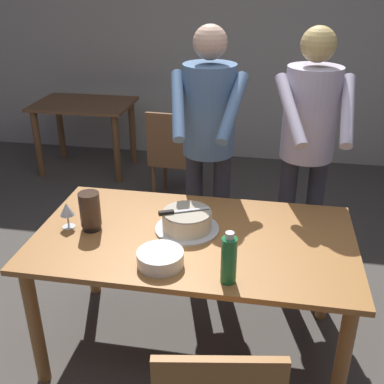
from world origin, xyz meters
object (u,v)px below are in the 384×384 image
(plate_stack, at_px, (160,258))
(background_table, at_px, (85,118))
(person_standing_beside, at_px, (308,138))
(background_chair_1, at_px, (176,154))
(main_dining_table, at_px, (194,252))
(wine_glass_near, at_px, (67,210))
(person_cutting_cake, at_px, (209,134))
(cake_knife, at_px, (173,212))
(cake_on_platter, at_px, (187,221))
(water_bottle, at_px, (229,259))
(hurricane_lamp, at_px, (90,211))

(plate_stack, bearing_deg, background_table, 118.57)
(person_standing_beside, height_order, background_chair_1, person_standing_beside)
(background_chair_1, bearing_deg, background_table, 149.83)
(main_dining_table, bearing_deg, background_chair_1, 104.97)
(wine_glass_near, bearing_deg, background_chair_1, 83.71)
(plate_stack, bearing_deg, main_dining_table, 68.94)
(person_cutting_cake, relative_size, background_chair_1, 1.91)
(cake_knife, height_order, background_table, cake_knife)
(cake_on_platter, relative_size, background_table, 0.34)
(water_bottle, bearing_deg, wine_glass_near, 159.83)
(plate_stack, distance_m, person_cutting_cake, 1.00)
(background_table, relative_size, background_chair_1, 1.11)
(cake_knife, distance_m, person_standing_beside, 0.99)
(plate_stack, xyz_separation_m, person_cutting_cake, (0.08, 0.96, 0.29))
(cake_on_platter, relative_size, hurricane_lamp, 1.62)
(main_dining_table, distance_m, background_chair_1, 1.85)
(cake_knife, distance_m, plate_stack, 0.32)
(plate_stack, bearing_deg, person_cutting_cake, 84.97)
(water_bottle, bearing_deg, cake_on_platter, 122.47)
(cake_knife, xyz_separation_m, background_table, (-1.47, 2.40, -0.29))
(cake_on_platter, distance_m, person_standing_beside, 0.94)
(main_dining_table, distance_m, person_cutting_cake, 0.80)
(hurricane_lamp, bearing_deg, plate_stack, -30.58)
(person_standing_beside, relative_size, background_table, 1.72)
(plate_stack, relative_size, wine_glass_near, 1.53)
(main_dining_table, height_order, cake_on_platter, cake_on_platter)
(person_cutting_cake, bearing_deg, water_bottle, -76.86)
(water_bottle, height_order, person_standing_beside, person_standing_beside)
(cake_knife, distance_m, person_cutting_cake, 0.69)
(background_chair_1, bearing_deg, plate_stack, -79.95)
(water_bottle, relative_size, person_cutting_cake, 0.15)
(wine_glass_near, xyz_separation_m, background_chair_1, (0.20, 1.81, -0.36))
(cake_knife, height_order, wine_glass_near, wine_glass_near)
(cake_on_platter, relative_size, wine_glass_near, 2.36)
(person_cutting_cake, relative_size, background_table, 1.72)
(main_dining_table, distance_m, water_bottle, 0.47)
(wine_glass_near, xyz_separation_m, hurricane_lamp, (0.13, 0.00, 0.00))
(cake_knife, bearing_deg, wine_glass_near, -174.52)
(wine_glass_near, bearing_deg, main_dining_table, 2.63)
(hurricane_lamp, bearing_deg, cake_knife, 6.61)
(background_chair_1, bearing_deg, hurricane_lamp, -92.26)
(wine_glass_near, distance_m, background_table, 2.63)
(cake_on_platter, bearing_deg, person_cutting_cake, 88.07)
(main_dining_table, height_order, water_bottle, water_bottle)
(plate_stack, bearing_deg, wine_glass_near, 155.76)
(cake_knife, relative_size, hurricane_lamp, 1.22)
(water_bottle, distance_m, person_cutting_cake, 1.08)
(person_standing_beside, bearing_deg, background_chair_1, 134.35)
(cake_on_platter, height_order, background_table, cake_on_platter)
(cake_knife, bearing_deg, background_table, 121.53)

